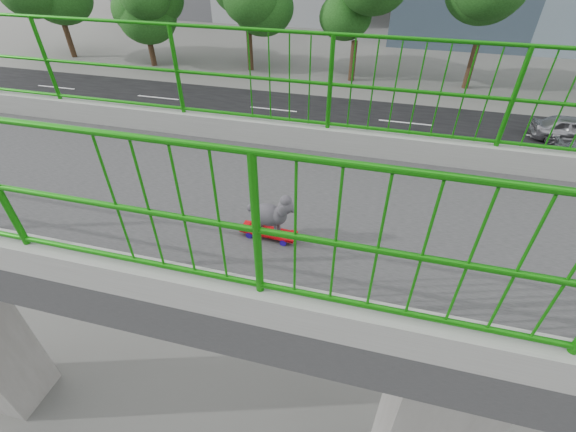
{
  "coord_description": "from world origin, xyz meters",
  "views": [
    {
      "loc": [
        3.15,
        -1.34,
        9.39
      ],
      "look_at": [
        -0.04,
        -2.17,
        6.85
      ],
      "focal_mm": 24.0,
      "sensor_mm": 36.0,
      "label": 1
    }
  ],
  "objects_px": {
    "poodle": "(270,214)",
    "car_2": "(392,167)",
    "car_1": "(81,162)",
    "car_4": "(572,129)",
    "skateboard": "(269,232)",
    "car_0": "(313,253)"
  },
  "relations": [
    {
      "from": "skateboard",
      "to": "car_4",
      "type": "bearing_deg",
      "value": 155.07
    },
    {
      "from": "car_1",
      "to": "car_2",
      "type": "bearing_deg",
      "value": 103.29
    },
    {
      "from": "car_1",
      "to": "car_4",
      "type": "xyz_separation_m",
      "value": [
        -9.6,
        22.58,
        -0.13
      ]
    },
    {
      "from": "car_1",
      "to": "car_4",
      "type": "bearing_deg",
      "value": 113.04
    },
    {
      "from": "car_2",
      "to": "car_0",
      "type": "bearing_deg",
      "value": 160.46
    },
    {
      "from": "car_1",
      "to": "car_4",
      "type": "distance_m",
      "value": 24.53
    },
    {
      "from": "car_2",
      "to": "car_4",
      "type": "distance_m",
      "value": 11.07
    },
    {
      "from": "skateboard",
      "to": "car_0",
      "type": "distance_m",
      "value": 9.09
    },
    {
      "from": "skateboard",
      "to": "car_4",
      "type": "height_order",
      "value": "skateboard"
    },
    {
      "from": "car_2",
      "to": "car_4",
      "type": "xyz_separation_m",
      "value": [
        -6.4,
        9.03,
        -0.02
      ]
    },
    {
      "from": "poodle",
      "to": "car_0",
      "type": "relative_size",
      "value": 0.11
    },
    {
      "from": "skateboard",
      "to": "car_1",
      "type": "height_order",
      "value": "skateboard"
    },
    {
      "from": "skateboard",
      "to": "poodle",
      "type": "distance_m",
      "value": 0.23
    },
    {
      "from": "skateboard",
      "to": "poodle",
      "type": "xyz_separation_m",
      "value": [
        0.0,
        0.03,
        0.23
      ]
    },
    {
      "from": "poodle",
      "to": "car_2",
      "type": "relative_size",
      "value": 0.1
    },
    {
      "from": "skateboard",
      "to": "car_4",
      "type": "distance_m",
      "value": 22.96
    },
    {
      "from": "poodle",
      "to": "car_2",
      "type": "height_order",
      "value": "poodle"
    },
    {
      "from": "skateboard",
      "to": "car_4",
      "type": "relative_size",
      "value": 0.14
    },
    {
      "from": "skateboard",
      "to": "car_0",
      "type": "relative_size",
      "value": 0.13
    },
    {
      "from": "skateboard",
      "to": "car_1",
      "type": "bearing_deg",
      "value": -125.18
    },
    {
      "from": "car_1",
      "to": "car_2",
      "type": "xyz_separation_m",
      "value": [
        -3.2,
        13.55,
        -0.11
      ]
    },
    {
      "from": "car_2",
      "to": "poodle",
      "type": "bearing_deg",
      "value": 172.91
    }
  ]
}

